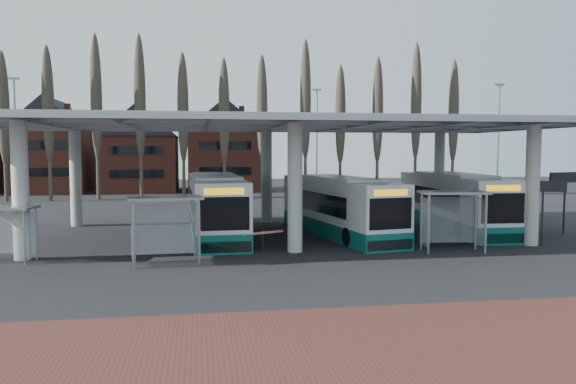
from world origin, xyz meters
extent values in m
plane|color=black|center=(0.00, 0.00, 0.00)|extent=(140.00, 140.00, 0.00)
cube|color=#502520|center=(0.00, -12.00, 0.01)|extent=(70.00, 10.00, 0.03)
cylinder|color=beige|center=(-12.00, 2.50, 3.00)|extent=(0.70, 0.70, 6.00)
cylinder|color=beige|center=(-12.00, 13.50, 3.00)|extent=(0.70, 0.70, 6.00)
cylinder|color=beige|center=(0.00, 2.50, 3.00)|extent=(0.70, 0.70, 6.00)
cylinder|color=beige|center=(0.00, 13.50, 3.00)|extent=(0.70, 0.70, 6.00)
cylinder|color=beige|center=(12.00, 2.50, 3.00)|extent=(0.70, 0.70, 6.00)
cylinder|color=beige|center=(12.00, 13.50, 3.00)|extent=(0.70, 0.70, 6.00)
cube|color=gray|center=(0.00, 8.00, 6.25)|extent=(32.00, 16.00, 0.12)
cube|color=silver|center=(0.00, 8.00, 6.32)|extent=(31.50, 15.50, 0.04)
cone|color=#473D33|center=(-22.00, 33.00, 7.25)|extent=(0.36, 0.36, 14.50)
ellipsoid|color=#473D33|center=(-22.00, 33.00, 8.99)|extent=(1.10, 1.10, 11.02)
cone|color=#473D33|center=(-18.00, 33.00, 7.25)|extent=(0.36, 0.36, 14.50)
ellipsoid|color=#473D33|center=(-18.00, 33.00, 8.99)|extent=(1.10, 1.10, 11.02)
cone|color=#473D33|center=(-14.00, 33.00, 7.25)|extent=(0.36, 0.36, 14.50)
ellipsoid|color=#473D33|center=(-14.00, 33.00, 8.99)|extent=(1.10, 1.10, 11.02)
cone|color=#473D33|center=(-10.00, 33.00, 7.25)|extent=(0.36, 0.36, 14.50)
ellipsoid|color=#473D33|center=(-10.00, 33.00, 8.99)|extent=(1.10, 1.10, 11.02)
cone|color=#473D33|center=(-6.00, 33.00, 7.25)|extent=(0.36, 0.36, 14.50)
ellipsoid|color=#473D33|center=(-6.00, 33.00, 8.99)|extent=(1.10, 1.10, 11.02)
cone|color=#473D33|center=(-2.00, 33.00, 7.25)|extent=(0.36, 0.36, 14.50)
ellipsoid|color=#473D33|center=(-2.00, 33.00, 8.99)|extent=(1.10, 1.10, 11.02)
cone|color=#473D33|center=(2.00, 33.00, 7.25)|extent=(0.36, 0.36, 14.50)
ellipsoid|color=#473D33|center=(2.00, 33.00, 8.99)|extent=(1.10, 1.10, 11.02)
cone|color=#473D33|center=(6.00, 33.00, 7.25)|extent=(0.36, 0.36, 14.50)
ellipsoid|color=#473D33|center=(6.00, 33.00, 8.99)|extent=(1.10, 1.10, 11.02)
cone|color=#473D33|center=(10.00, 33.00, 7.25)|extent=(0.36, 0.36, 14.50)
ellipsoid|color=#473D33|center=(10.00, 33.00, 8.99)|extent=(1.10, 1.10, 11.02)
cone|color=#473D33|center=(14.00, 33.00, 7.25)|extent=(0.36, 0.36, 14.50)
ellipsoid|color=#473D33|center=(14.00, 33.00, 8.99)|extent=(1.10, 1.10, 11.02)
cone|color=#473D33|center=(18.00, 33.00, 7.25)|extent=(0.36, 0.36, 14.50)
ellipsoid|color=#473D33|center=(18.00, 33.00, 8.99)|extent=(1.10, 1.10, 11.02)
cone|color=#473D33|center=(22.00, 33.00, 7.25)|extent=(0.36, 0.36, 14.50)
ellipsoid|color=#473D33|center=(22.00, 33.00, 8.99)|extent=(1.10, 1.10, 11.02)
cube|color=brown|center=(-20.50, 44.00, 3.50)|extent=(8.00, 10.00, 7.00)
pyramid|color=black|center=(-20.50, 44.00, 10.50)|extent=(8.30, 10.30, 3.50)
cube|color=brown|center=(-11.00, 44.00, 3.50)|extent=(8.00, 10.00, 7.00)
pyramid|color=black|center=(-11.00, 44.00, 10.50)|extent=(8.30, 10.30, 3.50)
cube|color=brown|center=(-1.50, 44.00, 3.50)|extent=(8.00, 10.00, 7.00)
pyramid|color=black|center=(-1.50, 44.00, 10.50)|extent=(8.30, 10.30, 3.50)
cylinder|color=slate|center=(-18.00, 22.00, 5.00)|extent=(0.16, 0.16, 10.00)
cube|color=slate|center=(-18.00, 22.00, 10.10)|extent=(0.80, 0.15, 0.15)
cylinder|color=slate|center=(6.00, 26.00, 5.00)|extent=(0.16, 0.16, 10.00)
cube|color=slate|center=(6.00, 26.00, 10.10)|extent=(0.80, 0.15, 0.15)
cylinder|color=slate|center=(20.00, 20.00, 5.00)|extent=(0.16, 0.16, 10.00)
cube|color=slate|center=(20.00, 20.00, 10.10)|extent=(0.80, 0.15, 0.15)
cube|color=white|center=(-3.51, 8.28, 1.83)|extent=(3.04, 12.28, 2.85)
cube|color=#0B5A52|center=(-3.51, 8.28, 0.46)|extent=(3.06, 12.30, 0.91)
cube|color=white|center=(-3.51, 8.28, 3.30)|extent=(2.60, 7.40, 0.18)
cube|color=black|center=(-3.53, 8.79, 1.93)|extent=(2.95, 8.87, 1.12)
cube|color=black|center=(-3.28, 2.21, 1.88)|extent=(2.28, 0.15, 1.52)
cube|color=black|center=(-3.73, 14.35, 1.93)|extent=(2.20, 0.14, 1.22)
cube|color=orange|center=(-3.28, 2.21, 2.90)|extent=(1.81, 0.12, 0.30)
cube|color=black|center=(-3.29, 2.22, 0.36)|extent=(2.46, 0.17, 0.51)
cylinder|color=black|center=(-4.54, 4.38, 0.49)|extent=(0.32, 0.99, 0.98)
cylinder|color=black|center=(-2.19, 4.46, 0.49)|extent=(0.32, 0.99, 0.98)
cylinder|color=black|center=(-4.81, 11.79, 0.49)|extent=(0.32, 0.99, 0.98)
cylinder|color=black|center=(-2.47, 11.88, 0.49)|extent=(0.32, 0.99, 0.98)
cube|color=white|center=(3.33, 7.40, 1.76)|extent=(4.49, 12.00, 2.74)
cube|color=#0B5A52|center=(3.33, 7.40, 0.44)|extent=(4.51, 12.02, 0.88)
cube|color=white|center=(3.33, 7.40, 3.18)|extent=(3.43, 7.33, 0.18)
cube|color=black|center=(3.25, 7.89, 1.86)|extent=(3.96, 8.77, 1.08)
cube|color=black|center=(4.34, 1.64, 1.81)|extent=(2.17, 0.44, 1.47)
cube|color=black|center=(2.32, 13.17, 1.86)|extent=(2.10, 0.42, 1.17)
cube|color=orange|center=(4.34, 1.64, 2.79)|extent=(1.73, 0.35, 0.29)
cube|color=black|center=(4.34, 1.65, 0.34)|extent=(2.35, 0.49, 0.49)
cylinder|color=black|center=(2.86, 3.55, 0.47)|extent=(0.43, 0.97, 0.94)
cylinder|color=black|center=(5.09, 3.94, 0.47)|extent=(0.43, 0.97, 0.94)
cylinder|color=black|center=(1.62, 10.58, 0.47)|extent=(0.43, 0.97, 0.94)
cylinder|color=black|center=(3.85, 10.97, 0.47)|extent=(0.43, 0.97, 0.94)
cube|color=white|center=(10.72, 8.60, 1.81)|extent=(3.04, 12.19, 2.82)
cube|color=#0B5A52|center=(10.72, 8.60, 0.45)|extent=(3.06, 12.21, 0.91)
cube|color=white|center=(10.72, 8.60, 3.28)|extent=(2.59, 7.34, 0.18)
cube|color=black|center=(10.74, 9.11, 1.92)|extent=(2.95, 8.81, 1.11)
cube|color=black|center=(10.49, 2.58, 1.87)|extent=(2.26, 0.15, 1.51)
cube|color=black|center=(10.96, 14.63, 1.92)|extent=(2.19, 0.15, 1.21)
cube|color=orange|center=(10.49, 2.58, 2.87)|extent=(1.80, 0.12, 0.30)
cube|color=black|center=(10.49, 2.59, 0.35)|extent=(2.44, 0.18, 0.50)
cylinder|color=black|center=(9.41, 4.82, 0.48)|extent=(0.32, 0.98, 0.97)
cylinder|color=black|center=(11.74, 4.73, 0.48)|extent=(0.32, 0.98, 0.97)
cylinder|color=black|center=(9.70, 12.17, 0.48)|extent=(0.32, 0.98, 0.97)
cylinder|color=black|center=(12.02, 12.08, 0.48)|extent=(0.32, 0.98, 0.97)
cube|color=gray|center=(-11.56, 1.36, 1.14)|extent=(0.09, 0.09, 2.27)
cube|color=gray|center=(-11.37, 2.34, 1.14)|extent=(0.09, 0.09, 2.27)
cube|color=gray|center=(-12.54, 2.06, 2.32)|extent=(2.74, 1.73, 0.09)
cube|color=silver|center=(-12.44, 2.59, 1.18)|extent=(2.15, 0.45, 1.82)
cube|color=silver|center=(-11.42, 1.84, 1.18)|extent=(0.22, 0.99, 1.82)
cube|color=gray|center=(-6.99, -0.17, 1.35)|extent=(0.10, 0.10, 2.70)
cube|color=gray|center=(-4.43, 0.22, 1.35)|extent=(0.10, 0.10, 2.70)
cube|color=gray|center=(-7.17, 1.00, 1.35)|extent=(0.10, 0.10, 2.70)
cube|color=gray|center=(-4.60, 1.39, 1.35)|extent=(0.10, 0.10, 2.70)
cube|color=gray|center=(-5.80, 0.61, 2.76)|extent=(3.22, 1.95, 0.11)
cube|color=silver|center=(-5.90, 1.25, 1.41)|extent=(2.57, 0.43, 2.16)
cube|color=silver|center=(-7.14, 0.41, 1.41)|extent=(0.22, 1.18, 2.16)
cube|color=silver|center=(-4.46, 0.81, 1.41)|extent=(0.22, 1.18, 2.16)
cube|color=gray|center=(5.89, 0.87, 1.37)|extent=(0.10, 0.10, 2.74)
cube|color=gray|center=(8.50, 0.57, 1.37)|extent=(0.10, 0.10, 2.74)
cube|color=gray|center=(6.03, 2.07, 1.37)|extent=(0.10, 0.10, 2.74)
cube|color=gray|center=(8.64, 1.76, 1.37)|extent=(0.10, 0.10, 2.74)
cube|color=gray|center=(7.26, 1.32, 2.79)|extent=(3.22, 1.88, 0.11)
cube|color=silver|center=(7.34, 1.97, 1.42)|extent=(2.61, 0.35, 2.19)
cube|color=silver|center=(5.90, 1.48, 1.42)|extent=(0.18, 1.20, 2.19)
cube|color=silver|center=(8.62, 1.16, 1.42)|extent=(0.18, 1.20, 2.19)
cylinder|color=black|center=(12.45, 2.29, 1.58)|extent=(0.10, 0.10, 3.15)
cube|color=black|center=(12.45, 2.29, 2.96)|extent=(2.05, 0.93, 0.54)
cylinder|color=black|center=(15.96, 5.57, 1.72)|extent=(0.11, 0.11, 3.43)
cube|color=black|center=(15.96, 5.57, 3.22)|extent=(2.31, 0.74, 0.59)
cube|color=black|center=(-1.45, 3.14, 0.53)|extent=(0.08, 0.08, 1.05)
cube|color=red|center=(-1.45, 2.67, 0.91)|extent=(1.95, 0.96, 0.10)
camera|label=1|loc=(-4.39, -23.08, 4.73)|focal=35.00mm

